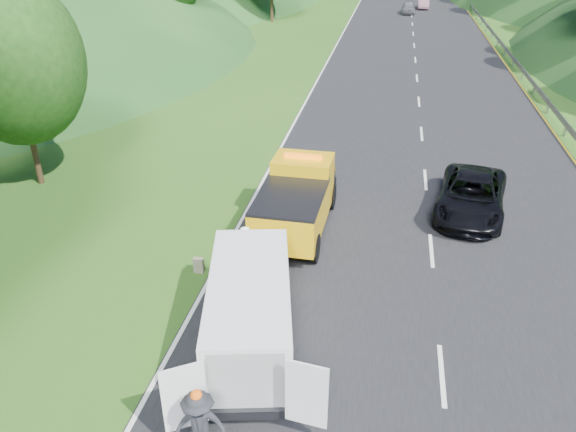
% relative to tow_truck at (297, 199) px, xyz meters
% --- Properties ---
extents(ground, '(320.00, 320.00, 0.00)m').
position_rel_tow_truck_xyz_m(ground, '(1.76, -4.69, -1.22)').
color(ground, '#38661E').
rests_on(ground, ground).
extents(road_surface, '(14.00, 200.00, 0.02)m').
position_rel_tow_truck_xyz_m(road_surface, '(4.76, 35.31, -1.21)').
color(road_surface, black).
rests_on(road_surface, ground).
extents(guardrail, '(0.06, 140.00, 1.52)m').
position_rel_tow_truck_xyz_m(guardrail, '(12.06, 47.81, -1.22)').
color(guardrail, gray).
rests_on(guardrail, ground).
extents(tree_line_left, '(14.00, 140.00, 14.00)m').
position_rel_tow_truck_xyz_m(tree_line_left, '(-17.24, 55.31, -1.22)').
color(tree_line_left, '#295017').
rests_on(tree_line_left, ground).
extents(tow_truck, '(2.36, 5.86, 2.49)m').
position_rel_tow_truck_xyz_m(tow_truck, '(0.00, 0.00, 0.00)').
color(tow_truck, black).
rests_on(tow_truck, ground).
extents(white_van, '(3.89, 6.59, 2.20)m').
position_rel_tow_truck_xyz_m(white_van, '(-0.13, -6.46, 0.02)').
color(white_van, black).
rests_on(white_van, ground).
extents(woman, '(0.76, 0.80, 1.78)m').
position_rel_tow_truck_xyz_m(woman, '(-1.02, -3.31, -1.22)').
color(woman, white).
rests_on(woman, ground).
extents(child, '(0.68, 0.67, 1.11)m').
position_rel_tow_truck_xyz_m(child, '(-0.42, -5.48, -1.22)').
color(child, tan).
rests_on(child, ground).
extents(suitcase, '(0.32, 0.18, 0.51)m').
position_rel_tow_truck_xyz_m(suitcase, '(-2.60, -3.35, -0.96)').
color(suitcase, '#63614A').
rests_on(suitcase, ground).
extents(passing_suv, '(3.27, 5.54, 1.45)m').
position_rel_tow_truck_xyz_m(passing_suv, '(6.28, 2.42, -1.22)').
color(passing_suv, black).
rests_on(passing_suv, ground).
extents(dist_car_a, '(1.52, 3.79, 1.29)m').
position_rel_tow_truck_xyz_m(dist_car_a, '(4.32, 55.08, -1.22)').
color(dist_car_a, '#4E4E53').
rests_on(dist_car_a, ground).
extents(dist_car_b, '(1.38, 3.95, 1.30)m').
position_rel_tow_truck_xyz_m(dist_car_b, '(6.22, 59.86, -1.22)').
color(dist_car_b, '#6A4653').
rests_on(dist_car_b, ground).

